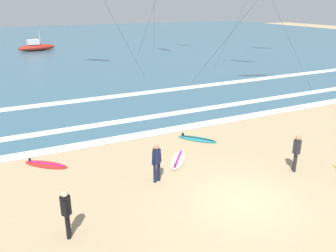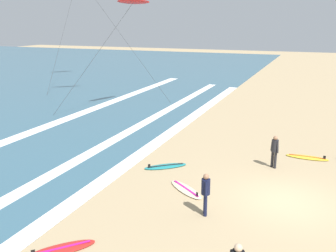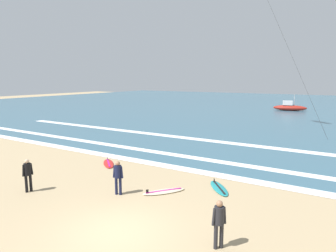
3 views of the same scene
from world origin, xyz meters
The scene contains 12 objects.
ground_plane centered at (0.00, 0.00, 0.00)m, with size 160.00×160.00×0.00m, color tan.
ocean_surface centered at (0.00, 52.27, 0.01)m, with size 140.00×90.00×0.01m, color #386075.
wave_foam_shoreline centered at (-0.04, 7.67, 0.01)m, with size 50.70×0.86×0.01m, color white.
wave_foam_mid_break centered at (-1.27, 10.25, 0.01)m, with size 55.20×0.76×0.01m, color white.
wave_foam_outer_break centered at (1.16, 15.96, 0.01)m, with size 55.89×0.98×0.01m, color white.
surfer_left_far centered at (-6.05, 0.70, 0.96)m, with size 0.32×0.51×1.60m.
surfer_foreground_main centered at (3.47, 0.91, 0.96)m, with size 0.40×0.44×1.60m.
surfer_background_far centered at (-2.18, 2.66, 0.96)m, with size 0.51×0.32×1.60m.
surfboard_right_spare centered at (1.55, 5.75, 0.05)m, with size 1.79×2.01×0.25m.
surfboard_near_water centered at (-0.52, 3.98, 0.05)m, with size 1.76×2.03×0.25m.
surfboard_left_pile centered at (-5.97, 6.12, 0.05)m, with size 1.95×1.87×0.25m.
offshore_boat centered at (-1.77, 45.09, 0.55)m, with size 5.42×2.59×2.70m.
Camera 3 is at (6.67, -7.43, 5.37)m, focal length 31.96 mm.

